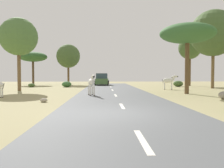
# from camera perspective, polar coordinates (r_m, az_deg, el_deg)

# --- Properties ---
(ground_plane) EXTENTS (90.00, 90.00, 0.00)m
(ground_plane) POSITION_cam_1_polar(r_m,az_deg,el_deg) (9.47, 0.71, -7.34)
(ground_plane) COLOR #998E60
(road) EXTENTS (6.00, 64.00, 0.05)m
(road) POSITION_cam_1_polar(r_m,az_deg,el_deg) (9.50, 3.42, -7.16)
(road) COLOR #56595B
(road) RESTS_ON ground_plane
(lane_markings) EXTENTS (0.16, 56.00, 0.01)m
(lane_markings) POSITION_cam_1_polar(r_m,az_deg,el_deg) (8.52, 4.07, -8.07)
(lane_markings) COLOR silver
(lane_markings) RESTS_ON road
(zebra_0) EXTENTS (0.69, 1.68, 1.60)m
(zebra_0) POSITION_cam_1_polar(r_m,az_deg,el_deg) (17.36, -4.98, 0.36)
(zebra_0) COLOR silver
(zebra_0) RESTS_ON road
(zebra_1) EXTENTS (1.70, 0.60, 1.61)m
(zebra_1) POSITION_cam_1_polar(r_m,az_deg,el_deg) (25.78, 13.68, 0.82)
(zebra_1) COLOR silver
(zebra_1) RESTS_ON ground_plane
(car_0) EXTENTS (2.16, 4.41, 1.74)m
(car_0) POSITION_cam_1_polar(r_m,az_deg,el_deg) (35.04, -2.45, 1.06)
(car_0) COLOR #476B38
(car_0) RESTS_ON road
(tree_0) EXTENTS (5.29, 5.29, 9.00)m
(tree_0) POSITION_cam_1_polar(r_m,az_deg,el_deg) (29.84, 23.41, 11.25)
(tree_0) COLOR brown
(tree_0) RESTS_ON ground_plane
(tree_1) EXTENTS (4.44, 4.44, 5.21)m
(tree_1) POSITION_cam_1_polar(r_m,az_deg,el_deg) (39.49, -18.67, 6.24)
(tree_1) COLOR #4C3823
(tree_1) RESTS_ON ground_plane
(tree_2) EXTENTS (4.53, 4.53, 5.76)m
(tree_2) POSITION_cam_1_polar(r_m,az_deg,el_deg) (20.64, 17.86, 11.48)
(tree_2) COLOR brown
(tree_2) RESTS_ON ground_plane
(tree_3) EXTENTS (3.21, 3.21, 7.02)m
(tree_3) POSITION_cam_1_polar(r_m,az_deg,el_deg) (35.55, 18.39, 8.25)
(tree_3) COLOR brown
(tree_3) RESTS_ON ground_plane
(tree_5) EXTENTS (3.77, 3.77, 6.46)m
(tree_5) POSITION_cam_1_polar(r_m,az_deg,el_deg) (38.41, -10.58, 6.67)
(tree_5) COLOR brown
(tree_5) RESTS_ON ground_plane
(tree_6) EXTENTS (3.69, 3.69, 7.16)m
(tree_6) POSITION_cam_1_polar(r_m,az_deg,el_deg) (25.18, -21.75, 10.56)
(tree_6) COLOR brown
(tree_6) RESTS_ON ground_plane
(bush_0) EXTENTS (0.83, 0.75, 0.50)m
(bush_0) POSITION_cam_1_polar(r_m,az_deg,el_deg) (31.43, -18.99, -0.29)
(bush_0) COLOR #425B2D
(bush_0) RESTS_ON ground_plane
(bush_1) EXTENTS (1.21, 1.09, 0.72)m
(bush_1) POSITION_cam_1_polar(r_m,az_deg,el_deg) (30.55, -10.97, -0.06)
(bush_1) COLOR #386633
(bush_1) RESTS_ON ground_plane
(bush_3) EXTENTS (1.30, 1.17, 0.78)m
(bush_3) POSITION_cam_1_polar(r_m,az_deg,el_deg) (32.46, 15.78, 0.08)
(bush_3) COLOR #425B2D
(bush_3) RESTS_ON ground_plane
(rock_1) EXTENTS (0.42, 0.35, 0.23)m
(rock_1) POSITION_cam_1_polar(r_m,az_deg,el_deg) (14.04, -16.25, -3.81)
(rock_1) COLOR #A89E8C
(rock_1) RESTS_ON ground_plane
(rock_2) EXTENTS (0.65, 0.67, 0.50)m
(rock_2) POSITION_cam_1_polar(r_m,az_deg,el_deg) (16.91, 25.50, -2.46)
(rock_2) COLOR gray
(rock_2) RESTS_ON ground_plane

